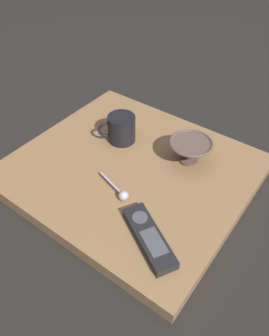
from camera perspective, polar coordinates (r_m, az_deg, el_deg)
The scene contains 6 objects.
ground_plane at distance 0.99m, azimuth -0.59°, elevation -1.37°, with size 6.00×6.00×0.00m, color black.
table at distance 0.98m, azimuth -0.60°, elevation -0.52°, with size 0.66×0.59×0.04m.
cereal_bowl at distance 0.97m, azimuth 9.57°, elevation 3.04°, with size 0.13×0.13×0.07m.
coffee_mug at distance 1.03m, azimuth -2.34°, elevation 6.80°, with size 0.10×0.10×0.09m.
teaspoon at distance 0.87m, azimuth -2.25°, elevation -4.45°, with size 0.12×0.05×0.03m.
tv_remote_near at distance 0.79m, azimuth 2.51°, elevation -11.79°, with size 0.19×0.14×0.03m.
Camera 1 is at (0.43, -0.56, 0.69)m, focal length 35.30 mm.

